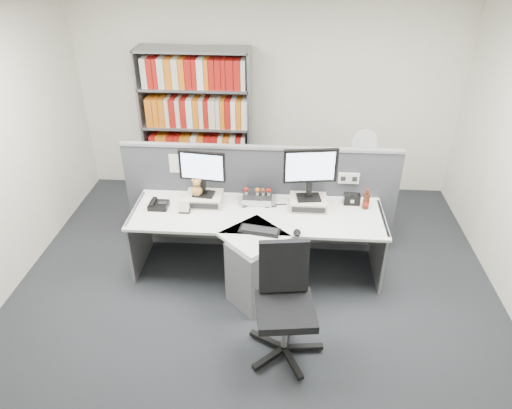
# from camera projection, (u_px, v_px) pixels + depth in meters

# --- Properties ---
(ground) EXTENTS (5.50, 5.50, 0.00)m
(ground) POSITION_uv_depth(u_px,v_px,m) (251.00, 321.00, 4.48)
(ground) COLOR #2C2F34
(ground) RESTS_ON ground
(room_shell) EXTENTS (5.04, 5.54, 2.72)m
(room_shell) POSITION_uv_depth(u_px,v_px,m) (250.00, 150.00, 3.56)
(room_shell) COLOR white
(room_shell) RESTS_ON ground
(partition) EXTENTS (3.00, 0.08, 1.27)m
(partition) POSITION_uv_depth(u_px,v_px,m) (260.00, 198.00, 5.21)
(partition) COLOR #45464E
(partition) RESTS_ON ground
(desk) EXTENTS (2.60, 1.20, 0.72)m
(desk) POSITION_uv_depth(u_px,v_px,m) (256.00, 246.00, 4.75)
(desk) COLOR white
(desk) RESTS_ON ground
(monitor_riser_left) EXTENTS (0.38, 0.31, 0.10)m
(monitor_riser_left) POSITION_uv_depth(u_px,v_px,m) (204.00, 199.00, 4.95)
(monitor_riser_left) COLOR beige
(monitor_riser_left) RESTS_ON desk
(monitor_riser_right) EXTENTS (0.38, 0.31, 0.10)m
(monitor_riser_right) POSITION_uv_depth(u_px,v_px,m) (308.00, 203.00, 4.89)
(monitor_riser_right) COLOR beige
(monitor_riser_right) RESTS_ON desk
(monitor_left) EXTENTS (0.49, 0.18, 0.49)m
(monitor_left) POSITION_uv_depth(u_px,v_px,m) (202.00, 170.00, 4.78)
(monitor_left) COLOR black
(monitor_left) RESTS_ON monitor_riser_left
(monitor_right) EXTENTS (0.54, 0.21, 0.56)m
(monitor_right) POSITION_uv_depth(u_px,v_px,m) (310.00, 170.00, 4.69)
(monitor_right) COLOR black
(monitor_right) RESTS_ON monitor_riser_right
(desktop_pc) EXTENTS (0.31, 0.27, 0.08)m
(desktop_pc) POSITION_uv_depth(u_px,v_px,m) (258.00, 197.00, 5.00)
(desktop_pc) COLOR black
(desktop_pc) RESTS_ON desk
(figurines) EXTENTS (0.29, 0.05, 0.09)m
(figurines) POSITION_uv_depth(u_px,v_px,m) (259.00, 191.00, 4.94)
(figurines) COLOR beige
(figurines) RESTS_ON desktop_pc
(keyboard) EXTENTS (0.42, 0.22, 0.03)m
(keyboard) POSITION_uv_depth(u_px,v_px,m) (260.00, 230.00, 4.51)
(keyboard) COLOR black
(keyboard) RESTS_ON desk
(mouse) EXTENTS (0.07, 0.11, 0.04)m
(mouse) POSITION_uv_depth(u_px,v_px,m) (297.00, 233.00, 4.46)
(mouse) COLOR black
(mouse) RESTS_ON desk
(desk_phone) EXTENTS (0.20, 0.18, 0.08)m
(desk_phone) POSITION_uv_depth(u_px,v_px,m) (158.00, 205.00, 4.88)
(desk_phone) COLOR black
(desk_phone) RESTS_ON desk
(desk_calendar) EXTENTS (0.11, 0.08, 0.13)m
(desk_calendar) POSITION_uv_depth(u_px,v_px,m) (184.00, 207.00, 4.79)
(desk_calendar) COLOR black
(desk_calendar) RESTS_ON desk
(plush_toy) EXTENTS (0.11, 0.11, 0.19)m
(plush_toy) POSITION_uv_depth(u_px,v_px,m) (197.00, 189.00, 4.87)
(plush_toy) COLOR #BB873E
(plush_toy) RESTS_ON monitor_riser_left
(speaker) EXTENTS (0.17, 0.09, 0.11)m
(speaker) POSITION_uv_depth(u_px,v_px,m) (352.00, 199.00, 4.93)
(speaker) COLOR black
(speaker) RESTS_ON desk
(cola_bottle) EXTENTS (0.07, 0.07, 0.23)m
(cola_bottle) POSITION_uv_depth(u_px,v_px,m) (366.00, 201.00, 4.84)
(cola_bottle) COLOR #3F190A
(cola_bottle) RESTS_ON desk
(shelving_unit) EXTENTS (1.41, 0.40, 2.00)m
(shelving_unit) POSITION_uv_depth(u_px,v_px,m) (197.00, 128.00, 6.12)
(shelving_unit) COLOR gray
(shelving_unit) RESTS_ON ground
(filing_cabinet) EXTENTS (0.45, 0.61, 0.70)m
(filing_cabinet) POSITION_uv_depth(u_px,v_px,m) (358.00, 192.00, 5.93)
(filing_cabinet) COLOR gray
(filing_cabinet) RESTS_ON ground
(desk_fan) EXTENTS (0.30, 0.18, 0.50)m
(desk_fan) POSITION_uv_depth(u_px,v_px,m) (364.00, 144.00, 5.59)
(desk_fan) COLOR white
(desk_fan) RESTS_ON filing_cabinet
(office_chair) EXTENTS (0.67, 0.67, 1.02)m
(office_chair) POSITION_uv_depth(u_px,v_px,m) (285.00, 299.00, 3.95)
(office_chair) COLOR silver
(office_chair) RESTS_ON ground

